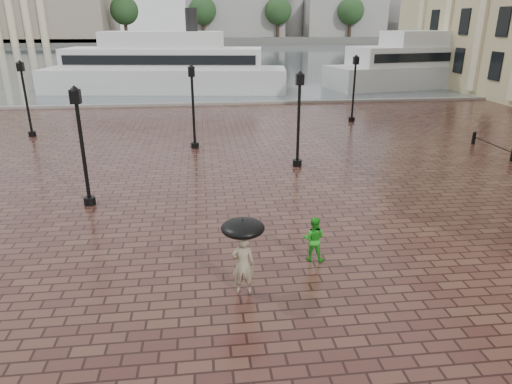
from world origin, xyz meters
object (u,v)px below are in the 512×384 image
Objects in this scene: street_lamps at (201,107)px; adult_pedestrian at (243,264)px; ferry_near at (165,67)px; child_pedestrian at (314,239)px; ferry_far at (434,64)px.

adult_pedestrian is at bearing -86.25° from street_lamps.
street_lamps is 13.16× the size of adult_pedestrian.
adult_pedestrian is 37.41m from ferry_near.
ferry_near reaches higher than street_lamps.
street_lamps is at bearing -73.83° from ferry_near.
adult_pedestrian reaches higher than child_pedestrian.
ferry_far is (28.61, 0.92, -0.01)m from ferry_near.
adult_pedestrian is at bearing 53.97° from child_pedestrian.
street_lamps is 0.88× the size of ferry_far.
child_pedestrian is 36.29m from ferry_near.
child_pedestrian is at bearing -137.47° from adult_pedestrian.
ferry_far is at bearing -113.74° from adult_pedestrian.
ferry_far is (22.08, 36.57, 1.66)m from child_pedestrian.
adult_pedestrian is 45.16m from ferry_far.
ferry_near is at bearing -59.36° from child_pedestrian.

